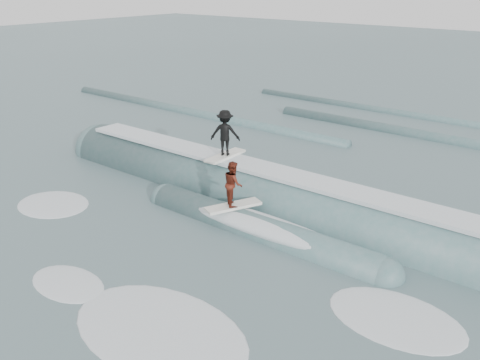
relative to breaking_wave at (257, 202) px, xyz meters
The scene contains 6 objects.
ground 5.40m from the breaking_wave, 92.44° to the right, with size 160.00×160.00×0.00m, color #435C61.
breaking_wave is the anchor object (origin of this frame).
surfer_black 2.92m from the breaking_wave, behind, with size 1.33×2.02×1.89m.
surfer_red 2.39m from the breaking_wave, 77.06° to the right, with size 1.30×2.05×1.67m.
whitewater 6.73m from the breaking_wave, 84.15° to the right, with size 15.96×8.40×0.10m.
far_swells 12.50m from the breaking_wave, 101.47° to the left, with size 37.44×8.65×0.80m.
Camera 1 is at (11.49, -9.49, 8.11)m, focal length 40.00 mm.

